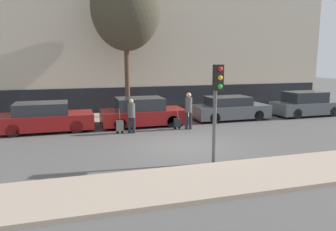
{
  "coord_description": "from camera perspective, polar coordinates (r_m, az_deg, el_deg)",
  "views": [
    {
      "loc": [
        -4.31,
        -11.74,
        3.41
      ],
      "look_at": [
        -0.18,
        1.8,
        0.95
      ],
      "focal_mm": 35.0,
      "sensor_mm": 36.0,
      "label": 1
    }
  ],
  "objects": [
    {
      "name": "sidewalk_far",
      "position": [
        19.52,
        -3.94,
        -0.05
      ],
      "size": [
        28.0,
        3.0,
        0.12
      ],
      "color": "tan",
      "rests_on": "ground_plane"
    },
    {
      "name": "parked_car_3",
      "position": [
        21.46,
        22.89,
        1.77
      ],
      "size": [
        4.13,
        1.73,
        1.47
      ],
      "color": "#4C5156",
      "rests_on": "ground_plane"
    },
    {
      "name": "traffic_light",
      "position": [
        10.44,
        8.5,
        3.76
      ],
      "size": [
        0.28,
        0.47,
        3.23
      ],
      "color": "#515154",
      "rests_on": "ground_plane"
    },
    {
      "name": "trolley_left",
      "position": [
        15.29,
        -8.41,
        -1.76
      ],
      "size": [
        0.34,
        0.29,
        1.14
      ],
      "color": "slate",
      "rests_on": "ground_plane"
    },
    {
      "name": "pedestrian_left",
      "position": [
        15.16,
        -6.39,
        0.27
      ],
      "size": [
        0.34,
        0.34,
        1.6
      ],
      "rotation": [
        0.0,
        0.0,
        -0.23
      ],
      "color": "#23232D",
      "rests_on": "ground_plane"
    },
    {
      "name": "bare_tree_near_crossing",
      "position": [
        19.18,
        -7.37,
        18.11
      ],
      "size": [
        3.88,
        3.88,
        8.46
      ],
      "color": "#4C3826",
      "rests_on": "sidewalk_far"
    },
    {
      "name": "building_facade",
      "position": [
        22.96,
        -6.27,
        14.63
      ],
      "size": [
        28.0,
        3.12,
        10.71
      ],
      "color": "#B7AD99",
      "rests_on": "ground_plane"
    },
    {
      "name": "pedestrian_right",
      "position": [
        15.92,
        3.6,
        1.24
      ],
      "size": [
        0.34,
        0.34,
        1.8
      ],
      "rotation": [
        0.0,
        0.0,
        -0.36
      ],
      "color": "#23232D",
      "rests_on": "ground_plane"
    },
    {
      "name": "ground_plane",
      "position": [
        12.96,
        3.12,
        -5.41
      ],
      "size": [
        80.0,
        80.0,
        0.0
      ],
      "primitive_type": "plane",
      "color": "#565451"
    },
    {
      "name": "parked_car_1",
      "position": [
        16.83,
        -4.54,
        0.48
      ],
      "size": [
        4.24,
        1.88,
        1.46
      ],
      "color": "maroon",
      "rests_on": "ground_plane"
    },
    {
      "name": "parked_car_0",
      "position": [
        16.51,
        -20.64,
        -0.4
      ],
      "size": [
        4.34,
        1.87,
        1.39
      ],
      "color": "maroon",
      "rests_on": "ground_plane"
    },
    {
      "name": "sidewalk_near",
      "position": [
        9.68,
        10.88,
        -10.58
      ],
      "size": [
        28.0,
        2.5,
        0.12
      ],
      "color": "tan",
      "rests_on": "ground_plane"
    },
    {
      "name": "trolley_right",
      "position": [
        16.05,
        1.61,
        -1.26
      ],
      "size": [
        0.34,
        0.29,
        1.06
      ],
      "color": "#262628",
      "rests_on": "ground_plane"
    },
    {
      "name": "parked_car_2",
      "position": [
        18.78,
        10.69,
        1.17
      ],
      "size": [
        4.29,
        1.75,
        1.32
      ],
      "color": "#4C5156",
      "rests_on": "ground_plane"
    }
  ]
}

